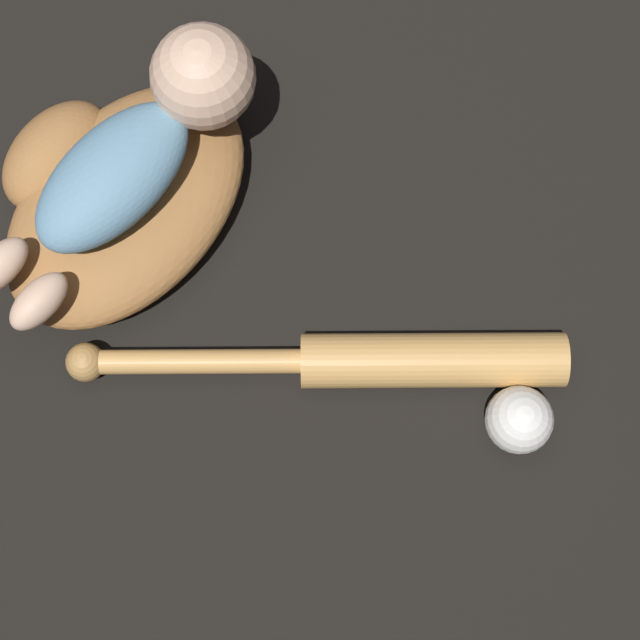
{
  "coord_description": "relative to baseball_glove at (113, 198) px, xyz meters",
  "views": [
    {
      "loc": [
        -0.36,
        -0.32,
        1.24
      ],
      "look_at": [
        -0.07,
        -0.23,
        0.07
      ],
      "focal_mm": 60.0,
      "sensor_mm": 36.0,
      "label": 1
    }
  ],
  "objects": [
    {
      "name": "ground_plane",
      "position": [
        -0.0,
        -0.05,
        -0.05
      ],
      "size": [
        6.0,
        6.0,
        0.0
      ],
      "primitive_type": "plane",
      "color": "black"
    },
    {
      "name": "baseball",
      "position": [
        -0.1,
        -0.53,
        -0.01
      ],
      "size": [
        0.08,
        0.08,
        0.08
      ],
      "color": "white",
      "rests_on": "ground"
    },
    {
      "name": "baseball_glove",
      "position": [
        0.0,
        0.0,
        0.0
      ],
      "size": [
        0.4,
        0.34,
        0.09
      ],
      "color": "#A8703D",
      "rests_on": "ground"
    },
    {
      "name": "baby_figure",
      "position": [
        0.05,
        -0.04,
        0.09
      ],
      "size": [
        0.4,
        0.24,
        0.12
      ],
      "color": "#6693B2",
      "rests_on": "baseball_glove"
    },
    {
      "name": "baseball_bat",
      "position": [
        -0.09,
        -0.36,
        -0.01
      ],
      "size": [
        0.23,
        0.56,
        0.06
      ],
      "color": "tan",
      "rests_on": "ground"
    }
  ]
}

